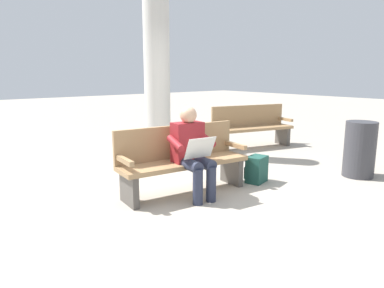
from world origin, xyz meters
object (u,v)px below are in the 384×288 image
object	(u,v)px
bench_far	(251,126)
support_pillar	(157,58)
person_seated	(192,150)
trash_bin	(360,149)
backpack	(256,169)
bench_near	(182,159)

from	to	relation	value
bench_far	support_pillar	distance (m)	2.51
person_seated	trash_bin	world-z (taller)	person_seated
person_seated	bench_far	size ratio (longest dim) A/B	0.63
person_seated	backpack	world-z (taller)	person_seated
person_seated	backpack	distance (m)	1.22
backpack	support_pillar	world-z (taller)	support_pillar
support_pillar	trash_bin	size ratio (longest dim) A/B	4.34
person_seated	bench_far	world-z (taller)	person_seated
person_seated	trash_bin	xyz separation A→B (m)	(-2.61, 0.91, -0.20)
bench_near	backpack	size ratio (longest dim) A/B	4.68
backpack	trash_bin	xyz separation A→B (m)	(-1.48, 0.80, 0.24)
person_seated	trash_bin	bearing A→B (deg)	167.23
bench_far	trash_bin	distance (m)	2.62
backpack	support_pillar	distance (m)	3.04
bench_near	bench_far	world-z (taller)	same
backpack	bench_near	bearing A→B (deg)	-16.99
bench_near	person_seated	size ratio (longest dim) A/B	1.56
support_pillar	trash_bin	xyz separation A→B (m)	(-1.53, 3.33, -1.45)
bench_near	person_seated	distance (m)	0.29
bench_near	backpack	world-z (taller)	bench_near
support_pillar	bench_near	bearing A→B (deg)	63.93
trash_bin	backpack	bearing A→B (deg)	-28.49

